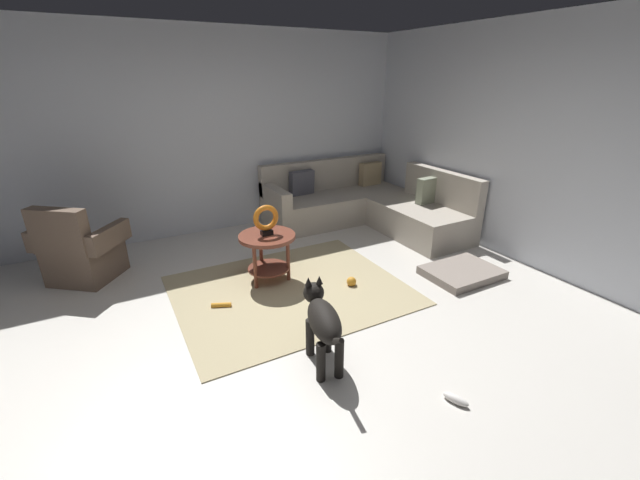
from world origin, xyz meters
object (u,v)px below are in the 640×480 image
Objects in this scene: armchair at (81,253)px; dog_toy_bone at (456,399)px; dog_bed_mat at (462,272)px; dog_toy_ball at (351,282)px; torus_sculpture at (266,219)px; dog at (323,320)px; dog_toy_rope at (221,305)px; sectional_couch at (365,206)px; side_table at (267,245)px.

dog_toy_bone is (2.22, -3.28, -0.29)m from armchair.
dog_toy_ball reaches higher than dog_bed_mat.
torus_sculpture is 0.39× the size of dog.
dog_bed_mat is 2.17m from dog.
dog_toy_ball is (0.86, 0.92, -0.33)m from dog.
dog_bed_mat is 2.64m from dog_toy_rope.
armchair is 1.75m from dog_toy_rope.
dog is at bearing -133.06° from dog_toy_ball.
dog_bed_mat reaches higher than dog_toy_bone.
sectional_couch is 12.50× the size of dog_toy_bone.
side_table is (-1.95, -1.00, 0.12)m from sectional_couch.
dog_toy_bone is at bearing -78.72° from side_table.
dog_toy_ball is at bearing -36.60° from side_table.
side_table is at bearing 25.89° from dog_toy_rope.
dog_bed_mat is 4.44× the size of dog_toy_bone.
torus_sculpture is 2.43m from dog_toy_bone.
dog is 4.65× the size of dog_toy_bone.
sectional_couch is 11.91× the size of dog_toy_rope.
torus_sculpture reaches higher than dog_toy_rope.
side_table is at bearing -152.94° from sectional_couch.
dog is (-0.14, -1.46, -0.04)m from side_table.
sectional_couch reaches higher than dog.
dog_toy_bone is at bearing -41.45° from dog.
side_table is at bearing 180.00° from torus_sculpture.
torus_sculpture reaches higher than side_table.
dog is at bearing 125.85° from dog_toy_bone.
dog_toy_ball is at bearing -128.59° from sectional_couch.
dog_toy_ball is 0.55× the size of dog_toy_rope.
dog_toy_rope is (-0.48, 1.16, -0.35)m from dog.
torus_sculpture is at bearing -152.94° from sectional_couch.
dog_toy_ball reaches higher than dog_toy_rope.
dog_toy_rope is at bearing -153.22° from sectional_couch.
dog_bed_mat is at bearing -90.36° from sectional_couch.
side_table reaches higher than dog_toy_rope.
dog_toy_ball is (-1.21, 0.40, 0.01)m from dog_bed_mat.
dog_toy_rope is (-2.56, 0.64, -0.02)m from dog_bed_mat.
side_table is 1.47m from dog.
sectional_couch is 2.25× the size of armchair.
armchair is 1.25× the size of dog_bed_mat.
dog_toy_rope is at bearing -10.58° from armchair.
side_table is at bearing 8.52° from armchair.
dog_bed_mat is (1.94, -0.94, -0.67)m from torus_sculpture.
dog reaches higher than dog_toy_rope.
torus_sculpture is 3.15× the size of dog_toy_ball.
side_table is 5.80× the size of dog_toy_ball.
dog_toy_ball is 1.37m from dog_toy_rope.
dog_toy_rope is (-0.62, -0.30, -0.39)m from side_table.
dog is at bearing -67.53° from dog_toy_rope.
dog_bed_mat is at bearing 42.26° from dog_toy_bone.
torus_sculpture is (1.77, -0.99, 0.39)m from armchair.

